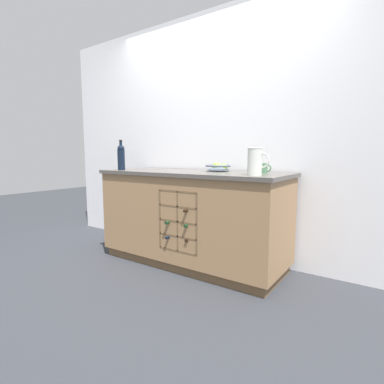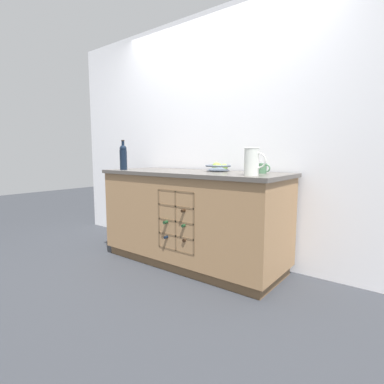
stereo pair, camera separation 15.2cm
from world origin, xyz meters
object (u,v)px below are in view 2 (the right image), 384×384
at_px(ceramic_mug, 263,168).
at_px(standing_wine_bottle, 123,157).
at_px(fruit_bowl, 218,167).
at_px(white_pitcher, 252,161).

distance_m(ceramic_mug, standing_wine_bottle, 1.47).
height_order(fruit_bowl, standing_wine_bottle, standing_wine_bottle).
xyz_separation_m(fruit_bowl, ceramic_mug, (0.47, -0.02, 0.00)).
bearing_deg(white_pitcher, standing_wine_bottle, -178.57).
bearing_deg(white_pitcher, ceramic_mug, 99.01).
distance_m(fruit_bowl, white_pitcher, 0.62).
distance_m(white_pitcher, standing_wine_bottle, 1.47).
bearing_deg(fruit_bowl, standing_wine_bottle, -159.10).
relative_size(ceramic_mug, standing_wine_bottle, 0.35).
bearing_deg(fruit_bowl, ceramic_mug, -2.94).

